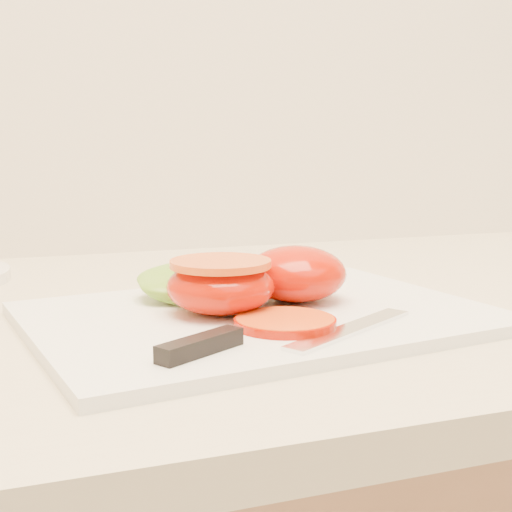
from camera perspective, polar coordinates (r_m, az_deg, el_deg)
name	(u,v)px	position (r m, az deg, el deg)	size (l,w,h in m)	color
cutting_board	(260,317)	(0.60, 0.33, -4.87)	(0.37, 0.27, 0.01)	white
tomato_half_dome	(296,273)	(0.63, 3.22, -1.41)	(0.09, 0.09, 0.05)	#B21000
tomato_half_cut	(221,284)	(0.59, -2.84, -2.27)	(0.09, 0.09, 0.04)	#B21000
tomato_slice_0	(285,322)	(0.55, 2.34, -5.31)	(0.08, 0.08, 0.01)	orange
lettuce_leaf_0	(205,282)	(0.66, -4.08, -2.07)	(0.13, 0.09, 0.02)	#76A92C
knife	(263,338)	(0.50, 0.60, -6.62)	(0.22, 0.09, 0.01)	silver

